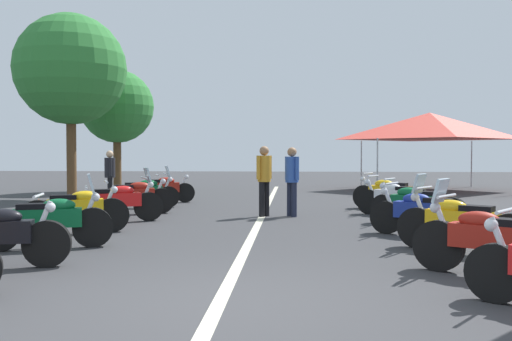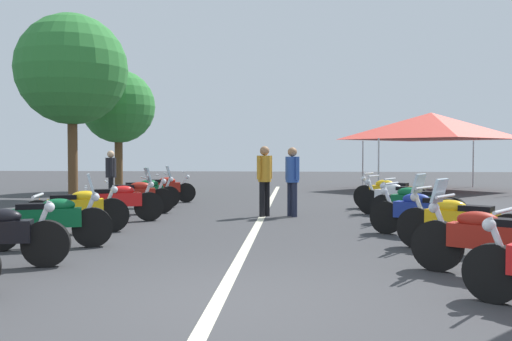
# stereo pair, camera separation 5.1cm
# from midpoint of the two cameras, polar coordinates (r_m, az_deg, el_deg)

# --- Properties ---
(ground_plane) EXTENTS (80.00, 80.00, 0.00)m
(ground_plane) POSITION_cam_midpoint_polar(r_m,az_deg,el_deg) (5.96, -4.09, -13.42)
(ground_plane) COLOR #38383A
(lane_centre_stripe) EXTENTS (26.76, 0.16, 0.01)m
(lane_centre_stripe) POSITION_cam_midpoint_polar(r_m,az_deg,el_deg) (12.27, 0.09, -5.47)
(lane_centre_stripe) COLOR beige
(lane_centre_stripe) RESTS_ON ground_plane
(motorcycle_left_row_2) EXTENTS (0.95, 1.98, 1.22)m
(motorcycle_left_row_2) POSITION_cam_midpoint_polar(r_m,az_deg,el_deg) (9.69, -20.42, -4.76)
(motorcycle_left_row_2) COLOR black
(motorcycle_left_row_2) RESTS_ON ground_plane
(motorcycle_left_row_3) EXTENTS (0.98, 1.93, 1.02)m
(motorcycle_left_row_3) POSITION_cam_midpoint_polar(r_m,az_deg,el_deg) (11.36, -17.93, -3.80)
(motorcycle_left_row_3) COLOR black
(motorcycle_left_row_3) RESTS_ON ground_plane
(motorcycle_left_row_4) EXTENTS (1.15, 2.02, 1.22)m
(motorcycle_left_row_4) POSITION_cam_midpoint_polar(r_m,az_deg,el_deg) (12.91, -14.20, -3.06)
(motorcycle_left_row_4) COLOR black
(motorcycle_left_row_4) RESTS_ON ground_plane
(motorcycle_left_row_5) EXTENTS (0.90, 2.02, 1.00)m
(motorcycle_left_row_5) POSITION_cam_midpoint_polar(r_m,az_deg,el_deg) (14.56, -12.47, -2.55)
(motorcycle_left_row_5) COLOR black
(motorcycle_left_row_5) RESTS_ON ground_plane
(motorcycle_left_row_6) EXTENTS (0.95, 2.02, 1.19)m
(motorcycle_left_row_6) POSITION_cam_midpoint_polar(r_m,az_deg,el_deg) (16.06, -11.51, -2.15)
(motorcycle_left_row_6) COLOR black
(motorcycle_left_row_6) RESTS_ON ground_plane
(motorcycle_left_row_7) EXTENTS (0.89, 2.08, 0.98)m
(motorcycle_left_row_7) POSITION_cam_midpoint_polar(r_m,az_deg,el_deg) (17.64, -9.72, -1.81)
(motorcycle_left_row_7) COLOR black
(motorcycle_left_row_7) RESTS_ON ground_plane
(motorcycle_right_row_1) EXTENTS (1.30, 1.77, 1.23)m
(motorcycle_right_row_1) POSITION_cam_midpoint_polar(r_m,az_deg,el_deg) (7.60, 22.62, -6.55)
(motorcycle_right_row_1) COLOR black
(motorcycle_right_row_1) RESTS_ON ground_plane
(motorcycle_right_row_2) EXTENTS (1.31, 1.81, 1.22)m
(motorcycle_right_row_2) POSITION_cam_midpoint_polar(r_m,az_deg,el_deg) (9.33, 19.90, -4.98)
(motorcycle_right_row_2) COLOR black
(motorcycle_right_row_2) RESTS_ON ground_plane
(motorcycle_right_row_3) EXTENTS (1.23, 1.92, 1.00)m
(motorcycle_right_row_3) POSITION_cam_midpoint_polar(r_m,az_deg,el_deg) (10.83, 16.66, -4.12)
(motorcycle_right_row_3) COLOR black
(motorcycle_right_row_3) RESTS_ON ground_plane
(motorcycle_right_row_4) EXTENTS (1.17, 1.88, 1.00)m
(motorcycle_right_row_4) POSITION_cam_midpoint_polar(r_m,az_deg,el_deg) (12.45, 15.87, -3.32)
(motorcycle_right_row_4) COLOR black
(motorcycle_right_row_4) RESTS_ON ground_plane
(motorcycle_right_row_5) EXTENTS (1.21, 1.89, 0.99)m
(motorcycle_right_row_5) POSITION_cam_midpoint_polar(r_m,az_deg,el_deg) (14.19, 14.04, -2.70)
(motorcycle_right_row_5) COLOR black
(motorcycle_right_row_5) RESTS_ON ground_plane
(motorcycle_right_row_6) EXTENTS (1.25, 1.92, 1.01)m
(motorcycle_right_row_6) POSITION_cam_midpoint_polar(r_m,az_deg,el_deg) (15.68, 13.32, -2.24)
(motorcycle_right_row_6) COLOR black
(motorcycle_right_row_6) RESTS_ON ground_plane
(traffic_cone_1) EXTENTS (0.36, 0.36, 0.61)m
(traffic_cone_1) POSITION_cam_midpoint_polar(r_m,az_deg,el_deg) (12.57, -21.30, -4.10)
(traffic_cone_1) COLOR orange
(traffic_cone_1) RESTS_ON ground_plane
(bystander_0) EXTENTS (0.50, 0.32, 1.62)m
(bystander_0) POSITION_cam_midpoint_polar(r_m,az_deg,el_deg) (17.62, -14.72, -0.22)
(bystander_0) COLOR black
(bystander_0) RESTS_ON ground_plane
(bystander_1) EXTENTS (0.44, 0.35, 1.72)m
(bystander_1) POSITION_cam_midpoint_polar(r_m,az_deg,el_deg) (13.68, 0.73, -0.48)
(bystander_1) COLOR black
(bystander_1) RESTS_ON ground_plane
(bystander_2) EXTENTS (0.45, 0.35, 1.69)m
(bystander_2) POSITION_cam_midpoint_polar(r_m,az_deg,el_deg) (13.68, 3.57, -0.56)
(bystander_2) COLOR #1E2338
(bystander_2) RESTS_ON ground_plane
(roadside_tree_0) EXTENTS (2.95, 2.95, 4.90)m
(roadside_tree_0) POSITION_cam_midpoint_polar(r_m,az_deg,el_deg) (23.41, -14.03, 6.30)
(roadside_tree_0) COLOR brown
(roadside_tree_0) RESTS_ON ground_plane
(roadside_tree_1) EXTENTS (3.68, 3.68, 6.18)m
(roadside_tree_1) POSITION_cam_midpoint_polar(r_m,az_deg,el_deg) (19.93, -18.41, 9.69)
(roadside_tree_1) COLOR brown
(roadside_tree_1) RESTS_ON ground_plane
(event_tent) EXTENTS (5.49, 5.49, 3.20)m
(event_tent) POSITION_cam_midpoint_polar(r_m,az_deg,el_deg) (24.13, 17.18, 4.34)
(event_tent) COLOR #E54C3F
(event_tent) RESTS_ON ground_plane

